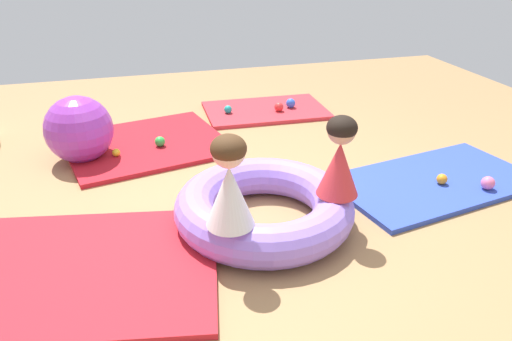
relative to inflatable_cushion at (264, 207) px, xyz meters
name	(u,v)px	position (x,y,z in m)	size (l,w,h in m)	color
ground_plane	(252,216)	(-0.05, 0.13, -0.14)	(8.00, 8.00, 0.00)	#9E7549
gym_mat_near_right	(146,144)	(-0.67, 1.59, -0.12)	(1.39, 1.20, 0.04)	#B21923
gym_mat_far_left	(434,181)	(1.46, 0.21, -0.12)	(1.57, 0.87, 0.04)	#2D47B7
gym_mat_center_rear	(266,110)	(0.67, 2.20, -0.12)	(1.30, 0.82, 0.04)	red
gym_mat_far_right	(85,269)	(-1.15, -0.22, -0.12)	(1.53, 1.20, 0.04)	red
inflatable_cushion	(264,207)	(0.00, 0.00, 0.00)	(1.20, 1.20, 0.27)	#9975EA
child_in_white	(229,183)	(-0.31, -0.35, 0.40)	(0.35, 0.35, 0.55)	white
child_in_red	(340,157)	(0.43, -0.18, 0.39)	(0.30, 0.30, 0.53)	red
play_ball_green	(92,145)	(-1.14, 1.54, -0.05)	(0.09, 0.09, 0.09)	green
play_ball_yellow	(116,153)	(-0.93, 1.33, -0.06)	(0.07, 0.07, 0.07)	yellow
play_ball_orange	(442,179)	(1.46, 0.13, -0.06)	(0.08, 0.08, 0.08)	orange
play_ball_red	(279,107)	(0.78, 2.08, -0.05)	(0.10, 0.10, 0.10)	red
play_ball_teal	(228,109)	(0.24, 2.16, -0.05)	(0.08, 0.08, 0.08)	teal
play_ball_pink	(488,183)	(1.74, -0.04, -0.05)	(0.10, 0.10, 0.10)	pink
play_ball_blue	(291,103)	(0.94, 2.16, -0.04)	(0.10, 0.10, 0.10)	blue
play_ball_green_second	(160,142)	(-0.55, 1.45, -0.05)	(0.09, 0.09, 0.09)	green
exercise_ball_large	(79,129)	(-1.21, 1.42, 0.15)	(0.57, 0.57, 0.57)	purple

